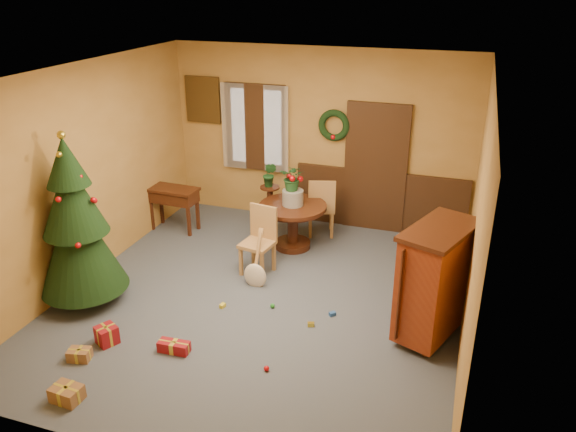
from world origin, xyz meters
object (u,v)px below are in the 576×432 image
at_px(writing_desk, 173,198).
at_px(sideboard, 435,279).
at_px(chair_near, 260,238).
at_px(christmas_tree, 76,225).
at_px(dining_table, 293,218).

relative_size(writing_desk, sideboard, 0.61).
bearing_deg(chair_near, writing_desk, 154.59).
distance_m(chair_near, christmas_tree, 2.42).
height_order(dining_table, sideboard, sideboard).
xyz_separation_m(chair_near, sideboard, (2.44, -0.82, 0.22)).
height_order(christmas_tree, writing_desk, christmas_tree).
height_order(dining_table, writing_desk, writing_desk).
relative_size(chair_near, writing_desk, 1.16).
height_order(writing_desk, sideboard, sideboard).
bearing_deg(chair_near, sideboard, -18.52).
height_order(chair_near, christmas_tree, christmas_tree).
bearing_deg(dining_table, writing_desk, 179.54).
relative_size(chair_near, sideboard, 0.70).
bearing_deg(writing_desk, christmas_tree, -90.27).
xyz_separation_m(dining_table, chair_near, (-0.21, -0.86, 0.02)).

